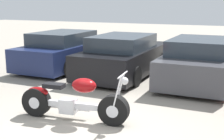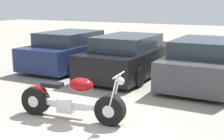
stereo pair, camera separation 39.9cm
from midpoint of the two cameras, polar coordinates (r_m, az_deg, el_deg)
ground_plane at (r=6.12m, az=-4.56°, el=-10.98°), size 60.00×60.00×0.00m
motorcycle at (r=6.57m, az=-5.91°, el=-5.46°), size 2.38×0.66×1.06m
parked_car_navy at (r=11.95m, az=-6.17°, el=3.62°), size 1.95×4.50×1.36m
parked_car_black at (r=10.55m, az=4.40°, el=2.52°), size 1.95×4.50×1.36m
parked_car_dark_grey at (r=9.94m, az=17.89°, el=1.35°), size 1.95×4.50×1.36m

